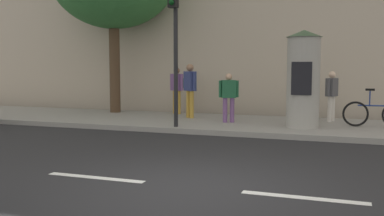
{
  "coord_description": "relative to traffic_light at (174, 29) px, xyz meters",
  "views": [
    {
      "loc": [
        2.29,
        -6.39,
        1.88
      ],
      "look_at": [
        -0.7,
        2.0,
        1.04
      ],
      "focal_mm": 41.68,
      "sensor_mm": 36.0,
      "label": 1
    }
  ],
  "objects": [
    {
      "name": "ground_plane",
      "position": [
        2.38,
        -5.24,
        -2.9
      ],
      "size": [
        80.0,
        80.0,
        0.0
      ],
      "primitive_type": "plane",
      "color": "#232326"
    },
    {
      "name": "sidewalk_curb",
      "position": [
        2.38,
        1.76,
        -2.83
      ],
      "size": [
        36.0,
        4.0,
        0.15
      ],
      "primitive_type": "cube",
      "color": "gray",
      "rests_on": "ground_plane"
    },
    {
      "name": "lane_markings",
      "position": [
        2.38,
        -5.24,
        -2.9
      ],
      "size": [
        25.8,
        0.16,
        0.01
      ],
      "color": "silver",
      "rests_on": "ground_plane"
    },
    {
      "name": "traffic_light",
      "position": [
        0.0,
        0.0,
        0.0
      ],
      "size": [
        0.24,
        0.45,
        4.07
      ],
      "color": "black",
      "rests_on": "sidewalk_curb"
    },
    {
      "name": "poster_column",
      "position": [
        3.42,
        1.17,
        -1.37
      ],
      "size": [
        1.0,
        1.0,
        2.72
      ],
      "color": "#9E9B93",
      "rests_on": "sidewalk_curb"
    },
    {
      "name": "pedestrian_tallest",
      "position": [
        4.12,
        2.82,
        -1.84
      ],
      "size": [
        0.38,
        0.58,
        1.56
      ],
      "color": "silver",
      "rests_on": "sidewalk_curb"
    },
    {
      "name": "pedestrian_in_dark_shirt",
      "position": [
        -1.22,
        3.29,
        -1.76
      ],
      "size": [
        0.56,
        0.51,
        1.67
      ],
      "color": "#B78C33",
      "rests_on": "sidewalk_curb"
    },
    {
      "name": "pedestrian_with_backpack",
      "position": [
        -0.35,
        2.25,
        -1.69
      ],
      "size": [
        0.5,
        0.44,
        1.79
      ],
      "color": "#B78C33",
      "rests_on": "sidewalk_curb"
    },
    {
      "name": "pedestrian_in_red_top",
      "position": [
        1.16,
        1.56,
        -1.87
      ],
      "size": [
        0.57,
        0.49,
        1.5
      ],
      "color": "#724C84",
      "rests_on": "sidewalk_curb"
    },
    {
      "name": "bicycle_leaning",
      "position": [
        5.35,
        1.89,
        -2.36
      ],
      "size": [
        1.77,
        0.16,
        1.09
      ],
      "color": "black",
      "rests_on": "sidewalk_curb"
    }
  ]
}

